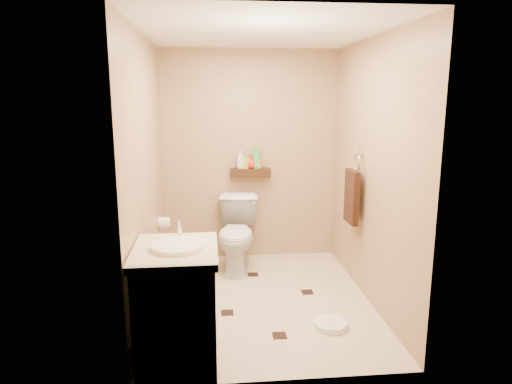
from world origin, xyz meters
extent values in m
plane|color=beige|center=(0.00, 0.00, 0.00)|extent=(2.50, 2.50, 0.00)
cube|color=#A4775E|center=(0.00, 1.25, 1.20)|extent=(2.00, 0.04, 2.40)
cube|color=#A4775E|center=(0.00, -1.25, 1.20)|extent=(2.00, 0.04, 2.40)
cube|color=#A4775E|center=(-1.00, 0.00, 1.20)|extent=(0.04, 2.50, 2.40)
cube|color=#A4775E|center=(1.00, 0.00, 1.20)|extent=(0.04, 2.50, 2.40)
cube|color=white|center=(0.00, 0.00, 2.40)|extent=(2.00, 2.50, 0.02)
cube|color=#3E2311|center=(0.00, 1.17, 1.02)|extent=(0.46, 0.14, 0.10)
cube|color=black|center=(-0.33, -0.24, 0.00)|extent=(0.11, 0.11, 0.01)
cube|color=black|center=(0.47, 0.12, 0.00)|extent=(0.11, 0.11, 0.01)
cube|color=black|center=(0.07, -0.67, 0.00)|extent=(0.11, 0.11, 0.01)
cube|color=black|center=(-0.55, 0.46, 0.00)|extent=(0.11, 0.11, 0.01)
cube|color=black|center=(0.54, -0.57, 0.00)|extent=(0.11, 0.11, 0.01)
cube|color=black|center=(-0.02, 0.62, 0.00)|extent=(0.11, 0.11, 0.01)
imported|color=white|center=(-0.18, 0.83, 0.39)|extent=(0.53, 0.82, 0.79)
cube|color=brown|center=(-0.70, -0.95, 0.40)|extent=(0.54, 0.66, 0.81)
cube|color=beige|center=(-0.70, -0.95, 0.83)|extent=(0.58, 0.71, 0.05)
cylinder|color=white|center=(-0.68, -0.95, 0.86)|extent=(0.37, 0.37, 0.05)
cylinder|color=silver|center=(-0.68, -0.72, 0.93)|extent=(0.03, 0.03, 0.12)
cylinder|color=white|center=(0.51, -0.58, 0.03)|extent=(0.36, 0.36, 0.05)
cylinder|color=white|center=(0.51, -0.58, 0.05)|extent=(0.16, 0.16, 0.01)
cylinder|color=#1B6F6A|center=(-0.66, 0.67, 0.05)|extent=(0.10, 0.10, 0.11)
cylinder|color=white|center=(-0.66, 0.67, 0.25)|extent=(0.02, 0.02, 0.31)
sphere|color=white|center=(-0.66, 0.67, 0.40)|extent=(0.07, 0.07, 0.07)
cube|color=silver|center=(0.98, 0.25, 1.38)|extent=(0.03, 0.06, 0.08)
torus|color=silver|center=(0.95, 0.25, 1.26)|extent=(0.02, 0.19, 0.19)
cube|color=#351A0F|center=(0.91, 0.25, 0.92)|extent=(0.06, 0.30, 0.52)
cylinder|color=white|center=(-0.94, 0.65, 0.60)|extent=(0.11, 0.11, 0.11)
cylinder|color=silver|center=(-0.98, 0.65, 0.66)|extent=(0.04, 0.02, 0.02)
imported|color=beige|center=(-0.12, 1.17, 1.18)|extent=(0.12, 0.12, 0.23)
imported|color=#C0D02B|center=(-0.06, 1.17, 1.16)|extent=(0.11, 0.11, 0.17)
imported|color=red|center=(0.01, 1.17, 1.14)|extent=(0.12, 0.12, 0.14)
imported|color=green|center=(0.07, 1.17, 1.20)|extent=(0.14, 0.14, 0.26)
imported|color=#ED754F|center=(0.09, 1.17, 1.15)|extent=(0.10, 0.10, 0.16)
camera|label=1|loc=(-0.43, -3.97, 1.87)|focal=32.00mm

